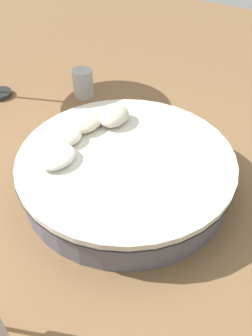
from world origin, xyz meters
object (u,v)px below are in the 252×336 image
Objects in this scene: throw_pillow_3 at (57,157)px; side_table at (83,83)px; throw_pillow_1 at (87,122)px; throw_pillow_0 at (114,117)px; throw_pillow_2 at (68,137)px; round_bed at (126,171)px.

throw_pillow_3 is 2.49m from side_table.
throw_pillow_1 is at bearing 40.64° from side_table.
throw_pillow_3 is at bearing 11.19° from throw_pillow_1.
throw_pillow_0 reaches higher than throw_pillow_1.
throw_pillow_0 is 1.20× the size of throw_pillow_2.
throw_pillow_0 is at bearing 160.17° from throw_pillow_2.
round_bed is 2.48m from side_table.
throw_pillow_0 reaches higher than throw_pillow_2.
throw_pillow_0 is 0.99× the size of side_table.
throw_pillow_1 is (-0.23, -0.79, 0.33)m from round_bed.
round_bed is at bearing 102.04° from throw_pillow_2.
throw_pillow_2 is 0.82× the size of side_table.
side_table is (-1.04, -1.40, -0.36)m from throw_pillow_0.
throw_pillow_1 is 0.40m from throw_pillow_2.
throw_pillow_0 is 0.73m from throw_pillow_2.
throw_pillow_3 is (0.38, 0.14, -0.00)m from throw_pillow_2.
throw_pillow_1 reaches higher than throw_pillow_3.
round_bed is 5.40× the size of throw_pillow_3.
throw_pillow_3 is (0.77, 0.15, -0.01)m from throw_pillow_1.
throw_pillow_0 reaches higher than round_bed.
throw_pillow_3 is (1.07, -0.11, -0.03)m from throw_pillow_0.
throw_pillow_0 is at bearing 174.27° from throw_pillow_3.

